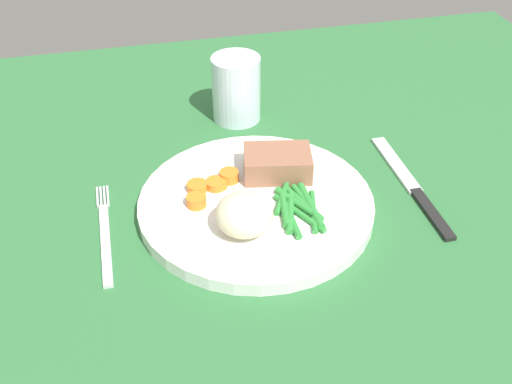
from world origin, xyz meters
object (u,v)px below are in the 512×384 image
(water_glass, at_px, (236,93))
(fork, at_px, (105,233))
(dinner_plate, at_px, (256,205))
(knife, at_px, (412,187))
(meat_portion, at_px, (277,163))

(water_glass, bearing_deg, fork, -132.37)
(dinner_plate, height_order, knife, dinner_plate)
(fork, bearing_deg, water_glass, 43.11)
(meat_portion, bearing_deg, water_glass, 95.08)
(fork, xyz_separation_m, water_glass, (0.19, 0.21, 0.04))
(dinner_plate, bearing_deg, knife, -0.86)
(meat_portion, relative_size, fork, 0.47)
(dinner_plate, height_order, water_glass, water_glass)
(dinner_plate, height_order, meat_portion, meat_portion)
(dinner_plate, xyz_separation_m, water_glass, (0.02, 0.21, 0.03))
(dinner_plate, xyz_separation_m, fork, (-0.17, -0.00, -0.01))
(knife, bearing_deg, dinner_plate, 179.06)
(dinner_plate, distance_m, knife, 0.19)
(knife, bearing_deg, fork, 179.87)
(meat_portion, xyz_separation_m, water_glass, (-0.01, 0.16, 0.01))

